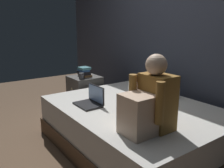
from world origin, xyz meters
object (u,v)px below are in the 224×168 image
laptop (91,100)px  book_stack (84,72)px  bed (134,126)px  pillow (153,91)px  person_sitting (150,103)px  mug (81,76)px  nightstand (85,95)px

laptop → book_stack: size_ratio=1.39×
bed → laptop: laptop is taller
bed → laptop: size_ratio=6.25×
pillow → book_stack: bearing=-162.7°
bed → person_sitting: bearing=-29.8°
bed → mug: mug is taller
nightstand → bed: bearing=-3.7°
bed → book_stack: size_ratio=8.67×
person_sitting → mug: (-1.72, 0.28, -0.11)m
bed → book_stack: bearing=176.0°
bed → pillow: bearing=110.3°
person_sitting → mug: person_sitting is taller
pillow → mug: size_ratio=6.22×
pillow → book_stack: 1.21m
bed → person_sitting: size_ratio=3.05×
laptop → nightstand: bearing=154.9°
pillow → person_sitting: bearing=-46.9°
bed → nightstand: nightstand is taller
pillow → mug: (-1.00, -0.48, 0.08)m
pillow → laptop: bearing=-99.8°
nightstand → book_stack: bearing=157.0°
laptop → pillow: size_ratio=0.57×
mug → laptop: bearing=-21.8°
pillow → book_stack: (-1.15, -0.36, 0.10)m
nightstand → book_stack: book_stack is taller
laptop → book_stack: (-1.01, 0.47, 0.11)m
nightstand → pillow: (1.13, 0.36, 0.26)m
bed → pillow: (-0.17, 0.45, 0.32)m
book_stack → bed: bearing=-4.0°
book_stack → mug: book_stack is taller
pillow → bed: bearing=-69.7°
bed → mug: (-1.17, -0.03, 0.39)m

